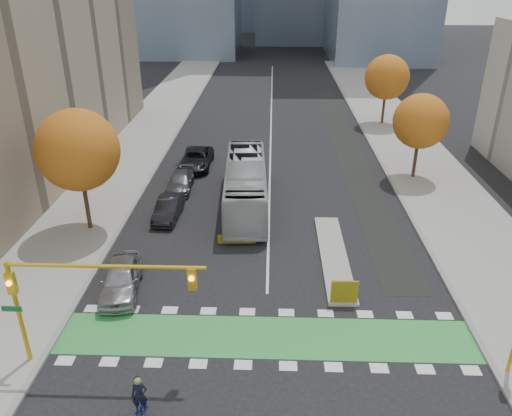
# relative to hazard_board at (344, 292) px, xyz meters

# --- Properties ---
(ground) EXTENTS (300.00, 300.00, 0.00)m
(ground) POSITION_rel_hazard_board_xyz_m (-4.00, -4.20, -0.80)
(ground) COLOR black
(ground) RESTS_ON ground
(sidewalk_west) EXTENTS (7.00, 120.00, 0.15)m
(sidewalk_west) POSITION_rel_hazard_board_xyz_m (-17.50, 15.80, -0.73)
(sidewalk_west) COLOR gray
(sidewalk_west) RESTS_ON ground
(sidewalk_east) EXTENTS (7.00, 120.00, 0.15)m
(sidewalk_east) POSITION_rel_hazard_board_xyz_m (9.50, 15.80, -0.73)
(sidewalk_east) COLOR gray
(sidewalk_east) RESTS_ON ground
(curb_west) EXTENTS (0.30, 120.00, 0.16)m
(curb_west) POSITION_rel_hazard_board_xyz_m (-14.00, 15.80, -0.73)
(curb_west) COLOR gray
(curb_west) RESTS_ON ground
(curb_east) EXTENTS (0.30, 120.00, 0.16)m
(curb_east) POSITION_rel_hazard_board_xyz_m (6.00, 15.80, -0.73)
(curb_east) COLOR gray
(curb_east) RESTS_ON ground
(bike_crossing) EXTENTS (20.00, 3.00, 0.01)m
(bike_crossing) POSITION_rel_hazard_board_xyz_m (-4.00, -2.70, -0.79)
(bike_crossing) COLOR green
(bike_crossing) RESTS_ON ground
(centre_line) EXTENTS (0.15, 70.00, 0.01)m
(centre_line) POSITION_rel_hazard_board_xyz_m (-4.00, 35.80, -0.80)
(centre_line) COLOR silver
(centre_line) RESTS_ON ground
(bike_lane_paint) EXTENTS (2.50, 50.00, 0.01)m
(bike_lane_paint) POSITION_rel_hazard_board_xyz_m (3.50, 25.80, -0.80)
(bike_lane_paint) COLOR black
(bike_lane_paint) RESTS_ON ground
(median_island) EXTENTS (1.60, 10.00, 0.16)m
(median_island) POSITION_rel_hazard_board_xyz_m (0.00, 4.80, -0.72)
(median_island) COLOR gray
(median_island) RESTS_ON ground
(hazard_board) EXTENTS (1.40, 0.12, 1.30)m
(hazard_board) POSITION_rel_hazard_board_xyz_m (0.00, 0.00, 0.00)
(hazard_board) COLOR yellow
(hazard_board) RESTS_ON median_island
(tree_west) EXTENTS (5.20, 5.20, 8.22)m
(tree_west) POSITION_rel_hazard_board_xyz_m (-16.00, 7.80, 4.82)
(tree_west) COLOR #332114
(tree_west) RESTS_ON ground
(tree_east_near) EXTENTS (4.40, 4.40, 7.08)m
(tree_east_near) POSITION_rel_hazard_board_xyz_m (8.00, 17.80, 4.06)
(tree_east_near) COLOR #332114
(tree_east_near) RESTS_ON ground
(tree_east_far) EXTENTS (4.80, 4.80, 7.65)m
(tree_east_far) POSITION_rel_hazard_board_xyz_m (8.50, 33.80, 4.44)
(tree_east_far) COLOR #332114
(tree_east_far) RESTS_ON ground
(traffic_signal_west) EXTENTS (8.53, 0.56, 5.20)m
(traffic_signal_west) POSITION_rel_hazard_board_xyz_m (-11.93, -4.71, 3.23)
(traffic_signal_west) COLOR #BF9914
(traffic_signal_west) RESTS_ON ground
(cyclist) EXTENTS (0.96, 1.97, 2.18)m
(cyclist) POSITION_rel_hazard_board_xyz_m (-8.73, -7.74, -0.07)
(cyclist) COLOR navy
(cyclist) RESTS_ON ground
(bus) EXTENTS (3.44, 12.44, 3.43)m
(bus) POSITION_rel_hazard_board_xyz_m (-5.73, 11.91, 0.92)
(bus) COLOR #AEB4B6
(bus) RESTS_ON ground
(parked_car_a) EXTENTS (2.56, 5.07, 1.66)m
(parked_car_a) POSITION_rel_hazard_board_xyz_m (-11.89, 0.80, 0.03)
(parked_car_a) COLOR #97979C
(parked_car_a) RESTS_ON ground
(parked_car_b) EXTENTS (1.67, 4.37, 1.42)m
(parked_car_b) POSITION_rel_hazard_board_xyz_m (-11.05, 9.75, -0.09)
(parked_car_b) COLOR black
(parked_car_b) RESTS_ON ground
(parked_car_c) EXTENTS (1.99, 4.67, 1.34)m
(parked_car_c) POSITION_rel_hazard_board_xyz_m (-11.08, 14.75, -0.13)
(parked_car_c) COLOR #4C4D51
(parked_car_c) RESTS_ON ground
(parked_car_d) EXTENTS (2.62, 5.59, 1.55)m
(parked_car_d) POSITION_rel_hazard_board_xyz_m (-10.50, 19.75, -0.03)
(parked_car_d) COLOR black
(parked_car_d) RESTS_ON ground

